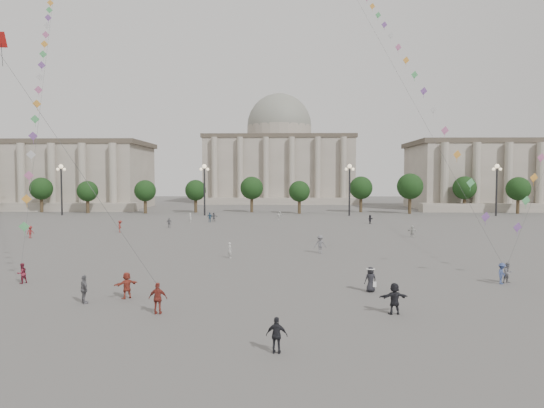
{
  "coord_description": "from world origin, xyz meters",
  "views": [
    {
      "loc": [
        1.36,
        -30.07,
        7.65
      ],
      "look_at": [
        0.38,
        12.0,
        5.44
      ],
      "focal_mm": 32.0,
      "sensor_mm": 36.0,
      "label": 1
    }
  ],
  "objects": [
    {
      "name": "kite_flyer_0",
      "position": [
        -17.72,
        4.5,
        0.75
      ],
      "size": [
        0.85,
        0.91,
        1.49
      ],
      "primitive_type": "imported",
      "rotation": [
        0.0,
        0.0,
        4.19
      ],
      "color": "maroon",
      "rests_on": "ground"
    },
    {
      "name": "kite_train_mid",
      "position": [
        12.93,
        34.3,
        29.14
      ],
      "size": [
        8.72,
        54.37,
        75.68
      ],
      "color": "#3F3F3F",
      "rests_on": "ground"
    },
    {
      "name": "kite_flyer_2",
      "position": [
        17.85,
        5.51,
        0.75
      ],
      "size": [
        0.87,
        0.77,
        1.5
      ],
      "primitive_type": "imported",
      "rotation": [
        0.0,
        0.0,
        0.32
      ],
      "color": "slate",
      "rests_on": "ground"
    },
    {
      "name": "person_crowd_17",
      "position": [
        -21.89,
        38.09,
        0.86
      ],
      "size": [
        0.86,
        1.22,
        1.72
      ],
      "primitive_type": "imported",
      "rotation": [
        0.0,
        0.0,
        1.78
      ],
      "color": "maroon",
      "rests_on": "ground"
    },
    {
      "name": "lamp_post_mid_west",
      "position": [
        -15.0,
        70.0,
        7.35
      ],
      "size": [
        2.0,
        0.9,
        10.65
      ],
      "color": "#262628",
      "rests_on": "ground"
    },
    {
      "name": "lamp_post_far_east",
      "position": [
        45.0,
        70.0,
        7.35
      ],
      "size": [
        2.0,
        0.9,
        10.65
      ],
      "color": "#262628",
      "rests_on": "ground"
    },
    {
      "name": "kite_train_west",
      "position": [
        -26.19,
        26.81,
        25.24
      ],
      "size": [
        16.58,
        41.9,
        63.0
      ],
      "color": "#3F3F3F",
      "rests_on": "ground"
    },
    {
      "name": "tourist_3",
      "position": [
        -10.83,
        -1.02,
        0.88
      ],
      "size": [
        0.98,
        1.07,
        1.76
      ],
      "primitive_type": "imported",
      "rotation": [
        0.0,
        0.0,
        2.26
      ],
      "color": "slate",
      "rests_on": "ground"
    },
    {
      "name": "lamp_post_mid_east",
      "position": [
        15.0,
        70.0,
        7.35
      ],
      "size": [
        2.0,
        0.9,
        10.65
      ],
      "color": "#262628",
      "rests_on": "ground"
    },
    {
      "name": "hall_central",
      "position": [
        0.0,
        129.22,
        14.23
      ],
      "size": [
        48.3,
        34.3,
        35.5
      ],
      "color": "gray",
      "rests_on": "ground"
    },
    {
      "name": "person_crowd_4",
      "position": [
        0.67,
        61.14,
        0.75
      ],
      "size": [
        1.33,
        1.25,
        1.5
      ],
      "primitive_type": "imported",
      "rotation": [
        0.0,
        0.0,
        3.87
      ],
      "color": "silver",
      "rests_on": "ground"
    },
    {
      "name": "person_crowd_12",
      "position": [
        -11.12,
        56.51,
        0.79
      ],
      "size": [
        1.51,
        0.66,
        1.57
      ],
      "primitive_type": "imported",
      "rotation": [
        0.0,
        0.0,
        3.0
      ],
      "color": "slate",
      "rests_on": "ground"
    },
    {
      "name": "person_crowd_6",
      "position": [
        5.15,
        19.33,
        0.94
      ],
      "size": [
        1.24,
        0.74,
        1.87
      ],
      "primitive_type": "imported",
      "rotation": [
        0.0,
        0.0,
        6.25
      ],
      "color": "slate",
      "rests_on": "ground"
    },
    {
      "name": "person_crowd_3",
      "position": [
        7.64,
        -2.92,
        0.89
      ],
      "size": [
        1.72,
        0.77,
        1.79
      ],
      "primitive_type": "imported",
      "rotation": [
        0.0,
        0.0,
        3.29
      ],
      "color": "black",
      "rests_on": "ground"
    },
    {
      "name": "person_crowd_2",
      "position": [
        -31.23,
        31.25,
        0.78
      ],
      "size": [
        0.98,
        1.17,
        1.57
      ],
      "primitive_type": "imported",
      "rotation": [
        0.0,
        0.0,
        1.1
      ],
      "color": "maroon",
      "rests_on": "ground"
    },
    {
      "name": "lamp_post_far_west",
      "position": [
        -45.0,
        70.0,
        7.35
      ],
      "size": [
        2.0,
        0.9,
        10.65
      ],
      "color": "#262628",
      "rests_on": "ground"
    },
    {
      "name": "ground",
      "position": [
        0.0,
        0.0,
        0.0
      ],
      "size": [
        360.0,
        360.0,
        0.0
      ],
      "primitive_type": "plane",
      "color": "#585553",
      "rests_on": "ground"
    },
    {
      "name": "tourist_1",
      "position": [
        1.08,
        -9.23,
        0.81
      ],
      "size": [
        0.99,
        0.51,
        1.61
      ],
      "primitive_type": "imported",
      "rotation": [
        0.0,
        0.0,
        3.02
      ],
      "color": "black",
      "rests_on": "ground"
    },
    {
      "name": "hat_person",
      "position": [
        7.26,
        2.44,
        0.89
      ],
      "size": [
        0.94,
        0.74,
        1.7
      ],
      "color": "black",
      "rests_on": "ground"
    },
    {
      "name": "person_crowd_16",
      "position": [
        -16.46,
        44.78,
        0.77
      ],
      "size": [
        0.96,
        0.55,
        1.54
      ],
      "primitive_type": "imported",
      "rotation": [
        0.0,
        0.0,
        0.2
      ],
      "color": "slate",
      "rests_on": "ground"
    },
    {
      "name": "person_crowd_10",
      "position": [
        -14.94,
        54.31,
        0.8
      ],
      "size": [
        0.63,
        0.7,
        1.61
      ],
      "primitive_type": "imported",
      "rotation": [
        0.0,
        0.0,
        2.1
      ],
      "color": "silver",
      "rests_on": "ground"
    },
    {
      "name": "person_crowd_7",
      "position": [
        18.26,
        33.37,
        0.76
      ],
      "size": [
        1.42,
        1.18,
        1.53
      ],
      "primitive_type": "imported",
      "rotation": [
        0.0,
        0.0,
        2.53
      ],
      "color": "silver",
      "rests_on": "ground"
    },
    {
      "name": "kite_flyer_1",
      "position": [
        17.23,
        5.09,
        0.78
      ],
      "size": [
        1.1,
        1.13,
        1.55
      ],
      "primitive_type": "imported",
      "rotation": [
        0.0,
        0.0,
        0.84
      ],
      "color": "#354679",
      "rests_on": "ground"
    },
    {
      "name": "tree_row",
      "position": [
        0.0,
        78.0,
        5.39
      ],
      "size": [
        137.12,
        5.12,
        8.0
      ],
      "color": "#362A1B",
      "rests_on": "ground"
    },
    {
      "name": "person_crowd_13",
      "position": [
        -3.79,
        16.17,
        0.76
      ],
      "size": [
        0.63,
        0.66,
        1.52
      ],
      "primitive_type": "imported",
      "rotation": [
        0.0,
        0.0,
        2.25
      ],
      "color": "beige",
      "rests_on": "ground"
    },
    {
      "name": "person_crowd_0",
      "position": [
        -11.58,
        54.51,
        0.86
      ],
      "size": [
        1.04,
        0.49,
        1.72
      ],
      "primitive_type": "imported",
      "rotation": [
        0.0,
        0.0,
        0.07
      ],
      "color": "#304F6C",
      "rests_on": "ground"
    },
    {
      "name": "person_crowd_9",
      "position": [
        16.12,
        52.25,
        0.75
      ],
      "size": [
        1.22,
        1.37,
        1.51
      ],
      "primitive_type": "imported",
      "rotation": [
        0.0,
        0.0,
        0.9
      ],
      "color": "black",
      "rests_on": "ground"
    },
    {
      "name": "tourist_0",
      "position": [
        -5.71,
        -3.22,
        0.9
      ],
      "size": [
        1.05,
        0.44,
        1.79
      ],
      "primitive_type": "imported",
      "rotation": [
        0.0,
        0.0,
        3.14
      ],
      "color": "maroon",
      "rests_on": "ground"
    },
    {
      "name": "tourist_2",
      "position": [
        -8.64,
        0.31,
        0.85
      ],
      "size": [
        1.5,
        1.42,
        1.69
      ],
      "primitive_type": "imported",
      "rotation": [
        0.0,
        0.0,
        3.87
      ],
      "color": "#9E3A2B",
      "rests_on": "ground"
    }
  ]
}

